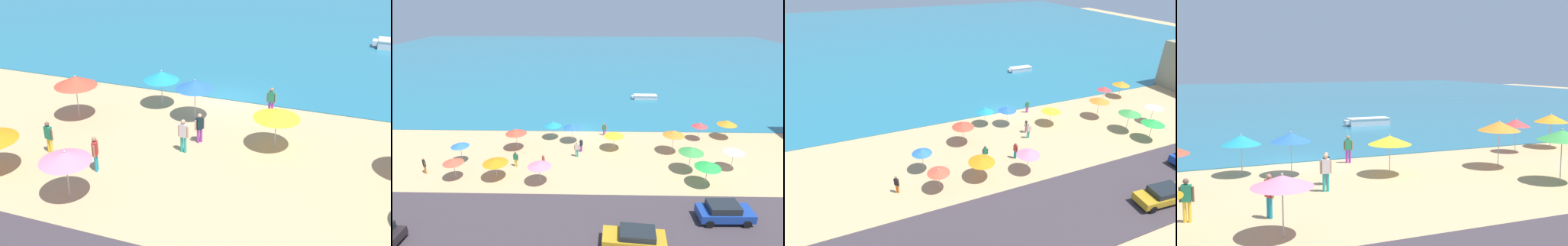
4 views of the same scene
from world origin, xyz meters
The scene contains 11 objects.
ground_plane centered at (0.00, 0.00, 0.00)m, with size 160.00×160.00×0.00m, color tan.
beach_umbrella_1 centered at (-3.34, -12.17, 1.99)m, with size 2.17×2.17×2.27m.
beach_umbrella_2 centered at (-3.37, -2.12, 1.92)m, with size 2.09×2.09×2.25m.
beach_umbrella_3 centered at (3.95, -4.98, 1.88)m, with size 2.32×2.32×2.18m.
beach_umbrella_4 centered at (-7.17, -5.18, 2.21)m, with size 2.36×2.36×2.56m.
beach_umbrella_11 centered at (-0.94, -3.13, 2.06)m, with size 2.14×2.14×2.37m.
bather_0 centered at (-6.33, -9.18, 0.95)m, with size 0.56×0.30×1.70m.
bather_1 centered at (-3.37, -9.86, 0.98)m, with size 0.32×0.54×1.75m.
bather_2 centered at (-0.20, -6.91, 1.00)m, with size 0.57×0.26×1.78m.
bather_4 centered at (0.22, -5.67, 0.90)m, with size 0.40×0.46×1.61m.
bather_5 centered at (2.96, -1.17, 0.93)m, with size 0.56×0.28×1.66m.
Camera 1 is at (7.40, -26.60, 11.99)m, focal length 45.00 mm.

